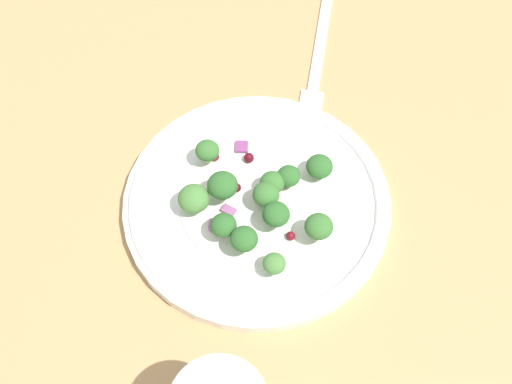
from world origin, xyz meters
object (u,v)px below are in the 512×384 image
broccoli_floret_2 (194,199)px  fork (318,60)px  plate (256,202)px  broccoli_floret_1 (266,195)px  broccoli_floret_0 (276,215)px

broccoli_floret_2 → fork: (11.66, 20.00, -2.74)cm
plate → broccoli_floret_2: bearing=-168.4°
broccoli_floret_1 → broccoli_floret_2: (-6.58, -0.59, -0.21)cm
broccoli_floret_1 → fork: 20.27cm
broccoli_floret_2 → fork: bearing=59.8°
broccoli_floret_0 → broccoli_floret_1: 2.40cm
broccoli_floret_2 → fork: broccoli_floret_2 is taller
broccoli_floret_2 → broccoli_floret_0: bearing=-11.9°
broccoli_floret_0 → broccoli_floret_1: broccoli_floret_0 is taller
broccoli_floret_1 → broccoli_floret_0: bearing=-66.1°
plate → broccoli_floret_1: bearing=-30.9°
broccoli_floret_0 → fork: (4.11, 21.58, -3.15)cm
broccoli_floret_1 → broccoli_floret_2: size_ratio=0.85×
broccoli_floret_1 → fork: (5.08, 19.40, -2.94)cm
broccoli_floret_0 → broccoli_floret_2: broccoli_floret_0 is taller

